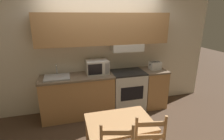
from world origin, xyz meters
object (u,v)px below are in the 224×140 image
toaster (155,65)px  sink_basin (57,77)px  microwave (97,67)px  stove_range (127,90)px  dining_table (120,129)px

toaster → sink_basin: bearing=-179.5°
microwave → toaster: microwave is taller
stove_range → toaster: (0.66, 0.02, 0.53)m
stove_range → toaster: toaster is taller
toaster → sink_basin: size_ratio=0.52×
microwave → sink_basin: 0.84m
microwave → dining_table: bearing=-89.7°
stove_range → dining_table: bearing=-113.8°
toaster → dining_table: 2.04m
dining_table → stove_range: bearing=66.2°
stove_range → microwave: (-0.67, 0.08, 0.59)m
microwave → dining_table: size_ratio=0.52×
stove_range → microwave: 0.89m
toaster → sink_basin: (-2.15, -0.02, -0.07)m
dining_table → sink_basin: bearing=119.0°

